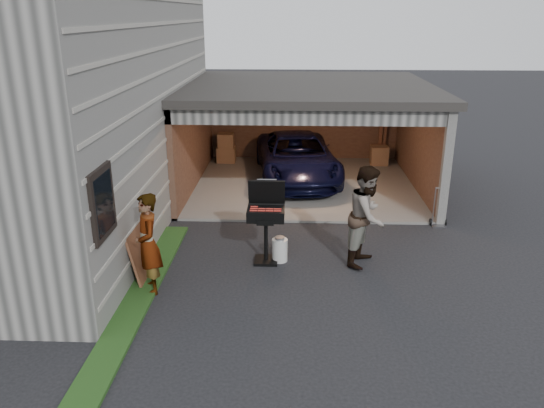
{
  "coord_description": "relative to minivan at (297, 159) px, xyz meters",
  "views": [
    {
      "loc": [
        0.41,
        -8.23,
        4.71
      ],
      "look_at": [
        0.0,
        1.62,
        1.15
      ],
      "focal_mm": 35.0,
      "sensor_mm": 36.0,
      "label": 1
    }
  ],
  "objects": [
    {
      "name": "bbq_grill",
      "position": [
        -0.63,
        -5.47,
        0.31
      ],
      "size": [
        0.73,
        0.64,
        1.62
      ],
      "color": "black",
      "rests_on": "ground"
    },
    {
      "name": "man",
      "position": [
        1.35,
        -5.46,
        0.34
      ],
      "size": [
        1.09,
        1.2,
        2.0
      ],
      "primitive_type": "imported",
      "rotation": [
        0.0,
        0.0,
        1.14
      ],
      "color": "#4F291F",
      "rests_on": "ground"
    },
    {
      "name": "propane_tank",
      "position": [
        -0.35,
        -5.46,
        -0.42
      ],
      "size": [
        0.38,
        0.38,
        0.47
      ],
      "primitive_type": "cylinder",
      "rotation": [
        0.0,
        0.0,
        -0.26
      ],
      "color": "white",
      "rests_on": "ground"
    },
    {
      "name": "minivan",
      "position": [
        0.0,
        0.0,
        0.0
      ],
      "size": [
        2.72,
        4.94,
        1.31
      ],
      "primitive_type": "imported",
      "rotation": [
        0.0,
        0.0,
        0.12
      ],
      "color": "black",
      "rests_on": "ground"
    },
    {
      "name": "ground",
      "position": [
        -0.52,
        -6.9,
        -0.65
      ],
      "size": [
        80.0,
        80.0,
        0.0
      ],
      "primitive_type": "plane",
      "color": "black",
      "rests_on": "ground"
    },
    {
      "name": "house",
      "position": [
        -6.52,
        -2.9,
        2.1
      ],
      "size": [
        7.0,
        11.0,
        5.5
      ],
      "primitive_type": "cube",
      "color": "#474744",
      "rests_on": "ground"
    },
    {
      "name": "groundcover_strip",
      "position": [
        -2.77,
        -7.9,
        -0.62
      ],
      "size": [
        0.5,
        8.0,
        0.06
      ],
      "primitive_type": "cube",
      "color": "#193814",
      "rests_on": "ground"
    },
    {
      "name": "plywood_panel",
      "position": [
        -2.92,
        -6.32,
        -0.14
      ],
      "size": [
        0.26,
        0.94,
        1.03
      ],
      "primitive_type": "cube",
      "rotation": [
        0.0,
        -0.21,
        0.0
      ],
      "color": "#56321D",
      "rests_on": "ground"
    },
    {
      "name": "hand_truck",
      "position": [
        3.32,
        -3.44,
        -0.47
      ],
      "size": [
        0.39,
        0.28,
        0.94
      ],
      "rotation": [
        0.0,
        0.0,
        -0.01
      ],
      "color": "slate",
      "rests_on": "ground"
    },
    {
      "name": "woman",
      "position": [
        -2.62,
        -6.79,
        0.26
      ],
      "size": [
        0.68,
        0.79,
        1.84
      ],
      "primitive_type": "imported",
      "rotation": [
        0.0,
        0.0,
        -1.14
      ],
      "color": "#A0A9CA",
      "rests_on": "ground"
    },
    {
      "name": "garage",
      "position": [
        0.24,
        -0.11,
        1.21
      ],
      "size": [
        6.8,
        6.3,
        2.9
      ],
      "color": "#605E59",
      "rests_on": "ground"
    }
  ]
}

